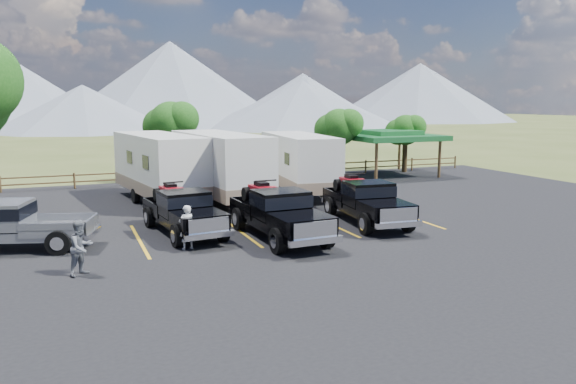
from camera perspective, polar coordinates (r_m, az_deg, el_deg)
name	(u,v)px	position (r m, az deg, el deg)	size (l,w,h in m)	color
ground	(328,252)	(19.98, 4.08, -6.11)	(320.00, 320.00, 0.00)	#455323
asphalt_lot	(295,233)	(22.62, 0.76, -4.20)	(44.00, 34.00, 0.04)	black
stall_lines	(286,227)	(23.52, -0.17, -3.62)	(12.12, 5.50, 0.01)	gold
tree_ne_a	(339,127)	(38.54, 5.15, 6.55)	(3.11, 2.92, 4.76)	black
tree_ne_b	(405,130)	(42.44, 11.82, 6.16)	(2.77, 2.59, 4.27)	black
tree_north	(171,124)	(36.92, -11.84, 6.82)	(3.46, 3.24, 5.25)	black
rail_fence	(234,172)	(37.60, -5.48, 2.08)	(36.12, 0.12, 1.00)	brown
pavilion	(389,136)	(40.54, 10.26, 5.59)	(6.20, 6.20, 3.22)	brown
mountain_range	(65,87)	(123.32, -21.72, 9.84)	(209.00, 71.00, 20.00)	gray
rig_left	(183,210)	(22.72, -10.65, -1.83)	(2.60, 6.00, 1.94)	black
rig_center	(278,212)	(21.64, -1.01, -2.03)	(2.45, 6.37, 2.10)	black
rig_right	(366,200)	(24.50, 7.90, -0.86)	(2.58, 6.23, 2.03)	black
trailer_left	(159,167)	(29.90, -12.94, 2.50)	(3.85, 10.20, 3.52)	silver
trailer_center	(220,166)	(29.40, -6.92, 2.61)	(3.53, 10.35, 3.58)	silver
trailer_right	(299,163)	(31.61, 1.12, 2.94)	(3.32, 9.74, 3.37)	silver
pickup_silver	(12,225)	(22.20, -26.26, -2.99)	(6.09, 3.40, 1.74)	gray
person_a	(187,227)	(20.30, -10.25, -3.55)	(0.58, 0.38, 1.60)	white
person_b	(81,248)	(18.19, -20.26, -5.32)	(0.83, 0.64, 1.70)	slate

